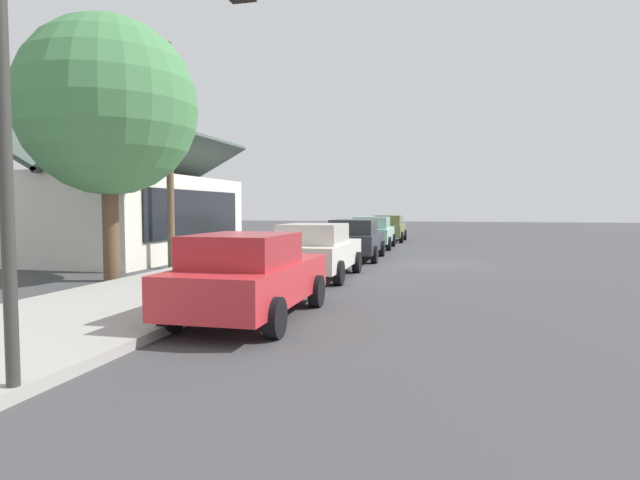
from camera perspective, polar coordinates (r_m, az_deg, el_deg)
ground_plane at (r=19.86m, az=11.05°, el=-2.50°), size 120.00×120.00×0.00m
sidewalk_curb at (r=20.86m, az=-4.51°, el=-1.94°), size 60.00×4.20×0.16m
car_cherry at (r=9.80m, az=-7.55°, el=-3.79°), size 4.43×2.02×1.59m
car_ivory at (r=15.45m, az=-0.36°, el=-1.10°), size 4.53×2.09×1.59m
car_charcoal at (r=21.01m, az=3.79°, el=0.12°), size 4.75×2.14×1.59m
car_seafoam at (r=26.87m, az=5.68°, el=0.84°), size 4.53×2.14×1.59m
car_olive at (r=32.56m, az=7.42°, el=1.29°), size 4.52×1.97×1.59m
storefront_building at (r=23.29m, az=-19.90°, el=2.65°), size 10.22×6.41×5.05m
shade_tree at (r=16.07m, az=-21.85°, el=13.12°), size 4.86×4.86×7.26m
traffic_light_main at (r=5.89m, az=-23.36°, el=17.34°), size 0.37×2.79×5.20m
utility_pole_wooden at (r=18.59m, az=-15.86°, el=9.16°), size 1.80×0.24×7.50m
fire_hydrant_red at (r=27.85m, az=3.10°, el=0.29°), size 0.22×0.22×0.71m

